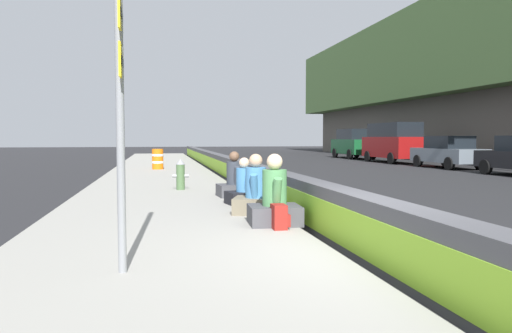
% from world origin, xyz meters
% --- Properties ---
extents(ground_plane, '(160.00, 160.00, 0.00)m').
position_xyz_m(ground_plane, '(0.00, 0.00, 0.00)').
color(ground_plane, '#232326').
rests_on(ground_plane, ground).
extents(sidewalk_strip, '(80.00, 4.40, 0.14)m').
position_xyz_m(sidewalk_strip, '(0.00, 2.65, 0.07)').
color(sidewalk_strip, gray).
rests_on(sidewalk_strip, ground_plane).
extents(jersey_barrier, '(76.00, 0.45, 0.85)m').
position_xyz_m(jersey_barrier, '(0.00, 0.00, 0.42)').
color(jersey_barrier, '#47474C').
rests_on(jersey_barrier, ground_plane).
extents(route_sign_post, '(0.44, 0.09, 3.60)m').
position_xyz_m(route_sign_post, '(-0.31, 3.12, 2.23)').
color(route_sign_post, gray).
rests_on(route_sign_post, sidewalk_strip).
extents(fire_hydrant, '(0.26, 0.46, 0.88)m').
position_xyz_m(fire_hydrant, '(8.07, 2.11, 0.59)').
color(fire_hydrant, '#47663D').
rests_on(fire_hydrant, sidewalk_strip).
extents(seated_person_foreground, '(0.79, 0.91, 1.21)m').
position_xyz_m(seated_person_foreground, '(2.21, 0.79, 0.52)').
color(seated_person_foreground, '#424247').
rests_on(seated_person_foreground, sidewalk_strip).
extents(seated_person_middle, '(0.94, 1.02, 1.17)m').
position_xyz_m(seated_person_middle, '(3.43, 0.87, 0.51)').
color(seated_person_middle, '#706651').
rests_on(seated_person_middle, sidewalk_strip).
extents(seated_person_rear, '(0.76, 0.85, 1.04)m').
position_xyz_m(seated_person_rear, '(4.78, 0.86, 0.47)').
color(seated_person_rear, black).
rests_on(seated_person_rear, sidewalk_strip).
extents(seated_person_far, '(0.77, 0.88, 1.14)m').
position_xyz_m(seated_person_far, '(6.22, 0.85, 0.50)').
color(seated_person_far, '#424247').
rests_on(seated_person_far, sidewalk_strip).
extents(backpack, '(0.32, 0.28, 0.40)m').
position_xyz_m(backpack, '(1.79, 0.80, 0.33)').
color(backpack, maroon).
rests_on(backpack, sidewalk_strip).
extents(construction_barrel, '(0.54, 0.54, 0.95)m').
position_xyz_m(construction_barrel, '(17.22, 2.76, 0.62)').
color(construction_barrel, orange).
rests_on(construction_barrel, sidewalk_strip).
extents(parked_car_fourth, '(4.52, 1.99, 1.71)m').
position_xyz_m(parked_car_fourth, '(17.14, -12.28, 0.86)').
color(parked_car_fourth, slate).
rests_on(parked_car_fourth, ground_plane).
extents(parked_car_midline, '(5.12, 2.14, 2.56)m').
position_xyz_m(parked_car_midline, '(22.80, -12.07, 1.35)').
color(parked_car_midline, maroon).
rests_on(parked_car_midline, ground_plane).
extents(parked_car_far, '(4.81, 2.08, 2.28)m').
position_xyz_m(parked_car_far, '(29.27, -12.12, 1.18)').
color(parked_car_far, '#145128').
rests_on(parked_car_far, ground_plane).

